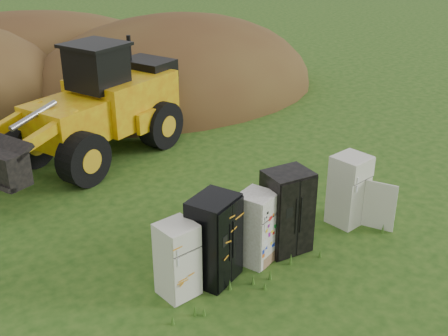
# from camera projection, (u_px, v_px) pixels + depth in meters

# --- Properties ---
(ground) EXTENTS (120.00, 120.00, 0.00)m
(ground) POSITION_uv_depth(u_px,v_px,m) (273.00, 252.00, 12.80)
(ground) COLOR #204713
(ground) RESTS_ON ground
(fridge_leftmost) EXTENTS (0.76, 0.73, 1.60)m
(fridge_leftmost) POSITION_uv_depth(u_px,v_px,m) (177.00, 260.00, 11.11)
(fridge_leftmost) COLOR silver
(fridge_leftmost) RESTS_ON ground
(fridge_black_side) EXTENTS (1.22, 1.10, 1.91)m
(fridge_black_side) POSITION_uv_depth(u_px,v_px,m) (214.00, 239.00, 11.51)
(fridge_black_side) COLOR black
(fridge_black_side) RESTS_ON ground
(fridge_sticker) EXTENTS (0.92, 0.88, 1.66)m
(fridge_sticker) POSITION_uv_depth(u_px,v_px,m) (256.00, 228.00, 12.18)
(fridge_sticker) COLOR white
(fridge_sticker) RESTS_ON ground
(fridge_dark_mid) EXTENTS (1.09, 0.93, 1.94)m
(fridge_dark_mid) POSITION_uv_depth(u_px,v_px,m) (287.00, 211.00, 12.57)
(fridge_dark_mid) COLOR black
(fridge_dark_mid) RESTS_ON ground
(fridge_open_door) EXTENTS (0.87, 0.82, 1.78)m
(fridge_open_door) POSITION_uv_depth(u_px,v_px,m) (349.00, 190.00, 13.72)
(fridge_open_door) COLOR silver
(fridge_open_door) RESTS_ON ground
(wheel_loader) EXTENTS (7.93, 5.28, 3.56)m
(wheel_loader) POSITION_uv_depth(u_px,v_px,m) (78.00, 108.00, 16.64)
(wheel_loader) COLOR #D8BE0E
(wheel_loader) RESTS_ON ground
(dirt_mound_right) EXTENTS (13.22, 9.69, 6.58)m
(dirt_mound_right) POSITION_uv_depth(u_px,v_px,m) (174.00, 92.00, 24.27)
(dirt_mound_right) COLOR #4B2C18
(dirt_mound_right) RESTS_ON ground
(dirt_mound_back) EXTENTS (15.84, 10.56, 5.93)m
(dirt_mound_back) POSITION_uv_depth(u_px,v_px,m) (18.00, 78.00, 26.39)
(dirt_mound_back) COLOR #4B2C18
(dirt_mound_back) RESTS_ON ground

